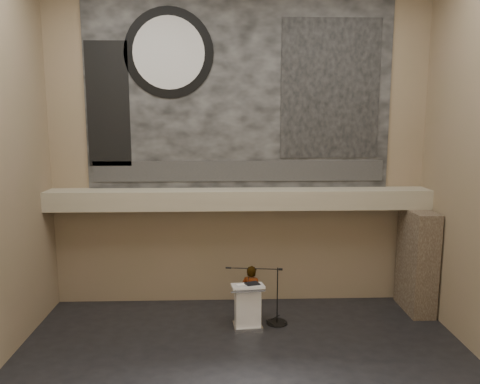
{
  "coord_description": "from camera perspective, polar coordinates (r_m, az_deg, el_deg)",
  "views": [
    {
      "loc": [
        -0.4,
        -8.49,
        5.11
      ],
      "look_at": [
        0.0,
        3.2,
        3.2
      ],
      "focal_mm": 35.0,
      "sensor_mm": 36.0,
      "label": 1
    }
  ],
  "objects": [
    {
      "name": "banner_building_print",
      "position": [
        12.75,
        10.98,
        12.21
      ],
      "size": [
        2.6,
        0.02,
        3.6
      ],
      "primitive_type": "cube",
      "color": "black",
      "rests_on": "banner"
    },
    {
      "name": "banner_clock_face",
      "position": [
        12.58,
        -8.69,
        16.43
      ],
      "size": [
        1.84,
        0.02,
        1.84
      ],
      "primitive_type": "cylinder",
      "rotation": [
        1.57,
        0.0,
        0.0
      ],
      "color": "silver",
      "rests_on": "banner"
    },
    {
      "name": "floor",
      "position": [
        9.92,
        0.68,
        -21.74
      ],
      "size": [
        10.0,
        10.0,
        0.0
      ],
      "primitive_type": "plane",
      "color": "black",
      "rests_on": "ground"
    },
    {
      "name": "banner_clock_rim",
      "position": [
        12.6,
        -8.68,
        16.42
      ],
      "size": [
        2.3,
        0.02,
        2.3
      ],
      "primitive_type": "cylinder",
      "rotation": [
        1.57,
        0.0,
        0.0
      ],
      "color": "black",
      "rests_on": "banner"
    },
    {
      "name": "binder",
      "position": [
        11.45,
        1.52,
        -11.14
      ],
      "size": [
        0.39,
        0.35,
        0.04
      ],
      "primitive_type": "cube",
      "rotation": [
        0.0,
        0.0,
        0.36
      ],
      "color": "black",
      "rests_on": "lectern"
    },
    {
      "name": "lectern",
      "position": [
        11.66,
        0.93,
        -13.73
      ],
      "size": [
        0.82,
        0.62,
        1.14
      ],
      "rotation": [
        0.0,
        0.0,
        0.1
      ],
      "color": "silver",
      "rests_on": "floor"
    },
    {
      "name": "soffit",
      "position": [
        12.29,
        -0.06,
        -0.85
      ],
      "size": [
        10.0,
        0.8,
        0.5
      ],
      "primitive_type": "cube",
      "color": "gray",
      "rests_on": "wall_back"
    },
    {
      "name": "speaker_person",
      "position": [
        11.94,
        1.4,
        -12.29
      ],
      "size": [
        0.62,
        0.52,
        1.45
      ],
      "primitive_type": "imported",
      "rotation": [
        0.0,
        0.0,
        2.74
      ],
      "color": "white",
      "rests_on": "floor"
    },
    {
      "name": "papers",
      "position": [
        11.39,
        0.25,
        -11.33
      ],
      "size": [
        0.28,
        0.32,
        0.0
      ],
      "primitive_type": "cube",
      "rotation": [
        0.0,
        0.0,
        0.39
      ],
      "color": "white",
      "rests_on": "lectern"
    },
    {
      "name": "wall_back",
      "position": [
        12.53,
        -0.13,
        5.34
      ],
      "size": [
        10.0,
        0.02,
        8.5
      ],
      "primitive_type": "cube",
      "color": "#817152",
      "rests_on": "floor"
    },
    {
      "name": "mic_stand",
      "position": [
        12.05,
        4.31,
        -14.7
      ],
      "size": [
        1.53,
        0.52,
        1.44
      ],
      "rotation": [
        0.0,
        0.0,
        -0.12
      ],
      "color": "black",
      "rests_on": "floor"
    },
    {
      "name": "sprinkler_right",
      "position": [
        12.5,
        8.69,
        -2.09
      ],
      "size": [
        0.04,
        0.04,
        0.06
      ],
      "primitive_type": "cylinder",
      "color": "#B2893D",
      "rests_on": "soffit"
    },
    {
      "name": "sprinkler_left",
      "position": [
        12.34,
        -7.51,
        -2.21
      ],
      "size": [
        0.04,
        0.04,
        0.06
      ],
      "primitive_type": "cylinder",
      "color": "#B2893D",
      "rests_on": "soffit"
    },
    {
      "name": "wall_front",
      "position": [
        4.59,
        3.09,
        -1.54
      ],
      "size": [
        10.0,
        0.02,
        8.5
      ],
      "primitive_type": "cube",
      "color": "#817152",
      "rests_on": "floor"
    },
    {
      "name": "banner_brick_print",
      "position": [
        12.78,
        -15.79,
        10.23
      ],
      "size": [
        1.1,
        0.02,
        3.2
      ],
      "primitive_type": "cube",
      "color": "black",
      "rests_on": "banner"
    },
    {
      "name": "banner_text_strip",
      "position": [
        12.51,
        -0.12,
        2.57
      ],
      "size": [
        7.76,
        0.02,
        0.55
      ],
      "primitive_type": "cube",
      "color": "#2A2A2A",
      "rests_on": "banner"
    },
    {
      "name": "banner",
      "position": [
        12.48,
        -0.12,
        11.98
      ],
      "size": [
        8.0,
        0.05,
        5.0
      ],
      "primitive_type": "cube",
      "color": "black",
      "rests_on": "wall_back"
    },
    {
      "name": "stone_pier",
      "position": [
        13.24,
        20.77,
        -7.85
      ],
      "size": [
        0.6,
        1.4,
        2.7
      ],
      "primitive_type": "cube",
      "color": "#433529",
      "rests_on": "floor"
    }
  ]
}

